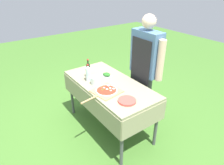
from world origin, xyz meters
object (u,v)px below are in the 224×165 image
object	(u,v)px
prep_table	(109,89)
plate_stack	(127,101)
water_bottle	(88,73)
pizza_on_peel	(106,91)
mixing_tub	(96,81)
person_cook	(145,64)
oil_bottle	(88,71)
herb_container	(107,75)

from	to	relation	value
prep_table	plate_stack	world-z (taller)	plate_stack
water_bottle	prep_table	bearing A→B (deg)	41.71
pizza_on_peel	mixing_tub	distance (m)	0.27
water_bottle	person_cook	bearing A→B (deg)	63.12
oil_bottle	water_bottle	bearing A→B (deg)	-31.48
mixing_tub	water_bottle	bearing A→B (deg)	-164.98
herb_container	mixing_tub	xyz separation A→B (m)	(0.12, -0.27, 0.03)
person_cook	water_bottle	world-z (taller)	person_cook
person_cook	mixing_tub	bearing A→B (deg)	71.62
person_cook	pizza_on_peel	size ratio (longest dim) A/B	2.84
water_bottle	plate_stack	world-z (taller)	water_bottle
pizza_on_peel	herb_container	distance (m)	0.48
water_bottle	plate_stack	bearing A→B (deg)	8.25
person_cook	pizza_on_peel	world-z (taller)	person_cook
prep_table	mixing_tub	distance (m)	0.24
person_cook	mixing_tub	xyz separation A→B (m)	(-0.24, -0.71, -0.16)
mixing_tub	plate_stack	distance (m)	0.61
prep_table	herb_container	xyz separation A→B (m)	(-0.21, 0.10, 0.11)
prep_table	oil_bottle	xyz separation A→B (m)	(-0.32, -0.15, 0.21)
person_cook	herb_container	world-z (taller)	person_cook
pizza_on_peel	mixing_tub	xyz separation A→B (m)	(-0.26, 0.01, 0.04)
oil_bottle	plate_stack	size ratio (longest dim) A/B	1.30
water_bottle	oil_bottle	bearing A→B (deg)	148.52
mixing_tub	plate_stack	xyz separation A→B (m)	(0.60, 0.07, -0.04)
herb_container	water_bottle	bearing A→B (deg)	-93.82
water_bottle	herb_container	size ratio (longest dim) A/B	1.50
person_cook	water_bottle	bearing A→B (deg)	63.12
pizza_on_peel	herb_container	world-z (taller)	herb_container
herb_container	plate_stack	bearing A→B (deg)	-15.29
herb_container	person_cook	bearing A→B (deg)	50.95
pizza_on_peel	mixing_tub	bearing A→B (deg)	169.03
person_cook	prep_table	bearing A→B (deg)	74.58
water_bottle	plate_stack	xyz separation A→B (m)	(0.74, 0.11, -0.11)
water_bottle	mixing_tub	bearing A→B (deg)	15.02
herb_container	mixing_tub	world-z (taller)	mixing_tub
mixing_tub	plate_stack	bearing A→B (deg)	6.59
prep_table	herb_container	bearing A→B (deg)	154.07
oil_bottle	plate_stack	bearing A→B (deg)	3.66
person_cook	mixing_tub	world-z (taller)	person_cook
plate_stack	pizza_on_peel	bearing A→B (deg)	-166.43
prep_table	plate_stack	size ratio (longest dim) A/B	6.60
prep_table	plate_stack	bearing A→B (deg)	-10.59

